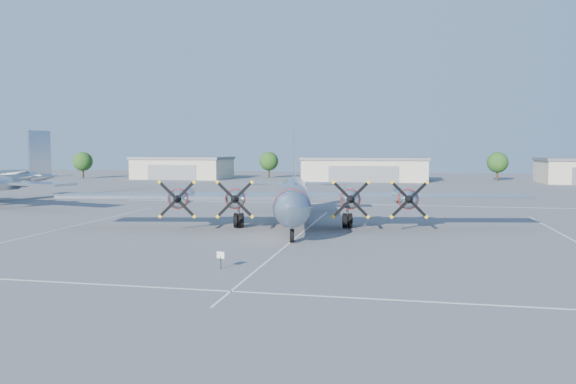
% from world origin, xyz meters
% --- Properties ---
extents(ground, '(260.00, 260.00, 0.00)m').
position_xyz_m(ground, '(0.00, 0.00, 0.00)').
color(ground, '#515153').
rests_on(ground, ground).
extents(parking_lines, '(60.00, 50.08, 0.01)m').
position_xyz_m(parking_lines, '(0.00, -1.75, 0.01)').
color(parking_lines, silver).
rests_on(parking_lines, ground).
extents(hangar_west, '(22.60, 14.60, 5.40)m').
position_xyz_m(hangar_west, '(-45.00, 81.96, 2.71)').
color(hangar_west, '#BEB097').
rests_on(hangar_west, ground).
extents(hangar_center, '(28.60, 14.60, 5.40)m').
position_xyz_m(hangar_center, '(0.00, 81.96, 2.71)').
color(hangar_center, '#BEB097').
rests_on(hangar_center, ground).
extents(tree_far_west, '(4.80, 4.80, 6.64)m').
position_xyz_m(tree_far_west, '(-70.00, 78.00, 4.22)').
color(tree_far_west, '#382619').
rests_on(tree_far_west, ground).
extents(tree_west, '(4.80, 4.80, 6.64)m').
position_xyz_m(tree_west, '(-25.00, 90.00, 4.22)').
color(tree_west, '#382619').
rests_on(tree_west, ground).
extents(tree_east, '(4.80, 4.80, 6.64)m').
position_xyz_m(tree_east, '(30.00, 88.00, 4.22)').
color(tree_east, '#382619').
rests_on(tree_east, ground).
extents(main_bomber_b29, '(47.59, 36.76, 9.49)m').
position_xyz_m(main_bomber_b29, '(-1.73, 3.40, 0.00)').
color(main_bomber_b29, silver).
rests_on(main_bomber_b29, ground).
extents(info_placard, '(0.55, 0.20, 1.07)m').
position_xyz_m(info_placard, '(-2.23, -16.96, 0.75)').
color(info_placard, black).
rests_on(info_placard, ground).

